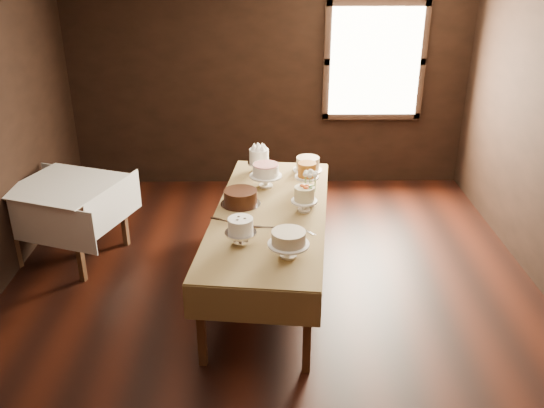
{
  "coord_description": "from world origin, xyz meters",
  "views": [
    {
      "loc": [
        -0.06,
        -4.25,
        3.0
      ],
      "look_at": [
        0.0,
        0.2,
        0.95
      ],
      "focal_mm": 38.47,
      "sensor_mm": 36.0,
      "label": 1
    }
  ],
  "objects_px": {
    "cake_swirl": "(241,232)",
    "flower_vase": "(310,199)",
    "cake_meringue": "(259,161)",
    "cake_chocolate": "(241,198)",
    "cake_server_d": "(309,200)",
    "cake_caramel": "(307,177)",
    "cake_flowers": "(304,200)",
    "cake_cream": "(288,245)",
    "cake_lattice": "(266,177)",
    "cake_server_b": "(308,232)",
    "display_table": "(270,217)",
    "cake_server_e": "(228,221)",
    "cake_server_a": "(270,227)",
    "cake_speckled": "(308,164)",
    "side_table": "(65,193)"
  },
  "relations": [
    {
      "from": "cake_caramel",
      "to": "cake_cream",
      "type": "distance_m",
      "value": 1.36
    },
    {
      "from": "side_table",
      "to": "cake_meringue",
      "type": "bearing_deg",
      "value": 11.23
    },
    {
      "from": "flower_vase",
      "to": "cake_lattice",
      "type": "bearing_deg",
      "value": 132.16
    },
    {
      "from": "cake_meringue",
      "to": "cake_server_b",
      "type": "relative_size",
      "value": 1.06
    },
    {
      "from": "cake_server_e",
      "to": "cake_lattice",
      "type": "bearing_deg",
      "value": 93.33
    },
    {
      "from": "cake_cream",
      "to": "cake_server_d",
      "type": "relative_size",
      "value": 1.53
    },
    {
      "from": "display_table",
      "to": "cake_meringue",
      "type": "relative_size",
      "value": 10.16
    },
    {
      "from": "cake_meringue",
      "to": "cake_flowers",
      "type": "bearing_deg",
      "value": -67.08
    },
    {
      "from": "cake_chocolate",
      "to": "cake_cream",
      "type": "xyz_separation_m",
      "value": [
        0.4,
        -0.95,
        0.03
      ]
    },
    {
      "from": "cake_flowers",
      "to": "flower_vase",
      "type": "relative_size",
      "value": 1.92
    },
    {
      "from": "cake_cream",
      "to": "flower_vase",
      "type": "bearing_deg",
      "value": 76.22
    },
    {
      "from": "cake_caramel",
      "to": "cake_server_e",
      "type": "bearing_deg",
      "value": -134.73
    },
    {
      "from": "side_table",
      "to": "cake_server_d",
      "type": "xyz_separation_m",
      "value": [
        2.37,
        -0.36,
        0.08
      ]
    },
    {
      "from": "cake_speckled",
      "to": "cake_server_b",
      "type": "relative_size",
      "value": 1.41
    },
    {
      "from": "cake_chocolate",
      "to": "cake_lattice",
      "type": "bearing_deg",
      "value": 61.38
    },
    {
      "from": "cake_chocolate",
      "to": "flower_vase",
      "type": "bearing_deg",
      "value": -1.46
    },
    {
      "from": "cake_lattice",
      "to": "cake_caramel",
      "type": "distance_m",
      "value": 0.4
    },
    {
      "from": "cake_swirl",
      "to": "cake_caramel",
      "type": "bearing_deg",
      "value": 62.01
    },
    {
      "from": "cake_caramel",
      "to": "cake_lattice",
      "type": "bearing_deg",
      "value": 174.76
    },
    {
      "from": "side_table",
      "to": "cake_swirl",
      "type": "relative_size",
      "value": 4.5
    },
    {
      "from": "display_table",
      "to": "cake_speckled",
      "type": "relative_size",
      "value": 7.67
    },
    {
      "from": "cake_swirl",
      "to": "flower_vase",
      "type": "bearing_deg",
      "value": 50.42
    },
    {
      "from": "cake_server_b",
      "to": "cake_server_e",
      "type": "distance_m",
      "value": 0.71
    },
    {
      "from": "cake_lattice",
      "to": "cake_cream",
      "type": "xyz_separation_m",
      "value": [
        0.17,
        -1.37,
        -0.0
      ]
    },
    {
      "from": "cake_speckled",
      "to": "cake_lattice",
      "type": "relative_size",
      "value": 0.97
    },
    {
      "from": "cake_caramel",
      "to": "cake_meringue",
      "type": "bearing_deg",
      "value": 136.6
    },
    {
      "from": "cake_server_a",
      "to": "cake_lattice",
      "type": "bearing_deg",
      "value": 95.83
    },
    {
      "from": "side_table",
      "to": "cake_server_a",
      "type": "distance_m",
      "value": 2.2
    },
    {
      "from": "cake_flowers",
      "to": "flower_vase",
      "type": "bearing_deg",
      "value": 64.35
    },
    {
      "from": "display_table",
      "to": "side_table",
      "type": "height_order",
      "value": "side_table"
    },
    {
      "from": "cake_server_a",
      "to": "cake_server_b",
      "type": "relative_size",
      "value": 1.0
    },
    {
      "from": "display_table",
      "to": "cake_server_e",
      "type": "relative_size",
      "value": 10.8
    },
    {
      "from": "cake_server_b",
      "to": "cake_flowers",
      "type": "bearing_deg",
      "value": 139.38
    },
    {
      "from": "cake_meringue",
      "to": "cake_server_a",
      "type": "distance_m",
      "value": 1.3
    },
    {
      "from": "cake_lattice",
      "to": "cake_server_a",
      "type": "relative_size",
      "value": 1.45
    },
    {
      "from": "cake_server_a",
      "to": "flower_vase",
      "type": "height_order",
      "value": "flower_vase"
    },
    {
      "from": "cake_server_a",
      "to": "cake_speckled",
      "type": "bearing_deg",
      "value": 76.64
    },
    {
      "from": "cake_caramel",
      "to": "cake_swirl",
      "type": "distance_m",
      "value": 1.28
    },
    {
      "from": "cake_swirl",
      "to": "cake_server_e",
      "type": "height_order",
      "value": "cake_swirl"
    },
    {
      "from": "display_table",
      "to": "cake_caramel",
      "type": "bearing_deg",
      "value": 56.07
    },
    {
      "from": "cake_flowers",
      "to": "cake_cream",
      "type": "bearing_deg",
      "value": -101.87
    },
    {
      "from": "cake_lattice",
      "to": "cake_server_b",
      "type": "relative_size",
      "value": 1.45
    },
    {
      "from": "cake_server_d",
      "to": "flower_vase",
      "type": "bearing_deg",
      "value": -112.12
    },
    {
      "from": "cake_speckled",
      "to": "cake_server_e",
      "type": "distance_m",
      "value": 1.43
    },
    {
      "from": "cake_meringue",
      "to": "cake_chocolate",
      "type": "xyz_separation_m",
      "value": [
        -0.16,
        -0.83,
        -0.05
      ]
    },
    {
      "from": "display_table",
      "to": "cake_cream",
      "type": "xyz_separation_m",
      "value": [
        0.13,
        -0.8,
        0.16
      ]
    },
    {
      "from": "cake_lattice",
      "to": "display_table",
      "type": "bearing_deg",
      "value": -86.21
    },
    {
      "from": "side_table",
      "to": "cake_flowers",
      "type": "distance_m",
      "value": 2.4
    },
    {
      "from": "cake_server_b",
      "to": "cake_server_e",
      "type": "relative_size",
      "value": 1.0
    },
    {
      "from": "cake_lattice",
      "to": "cake_swirl",
      "type": "relative_size",
      "value": 1.3
    }
  ]
}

